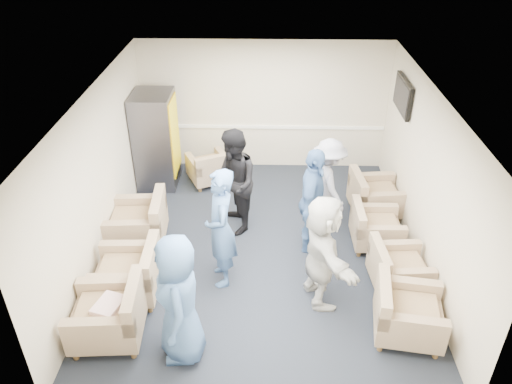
{
  "coord_description": "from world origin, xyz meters",
  "views": [
    {
      "loc": [
        0.07,
        -6.58,
        5.15
      ],
      "look_at": [
        -0.1,
        0.2,
        1.01
      ],
      "focal_mm": 35.0,
      "sensor_mm": 36.0,
      "label": 1
    }
  ],
  "objects_px": {
    "vending_machine": "(156,140)",
    "armchair_left_far": "(140,224)",
    "armchair_corner": "(210,169)",
    "person_front_right": "(322,251)",
    "armchair_right_midfar": "(373,229)",
    "person_back_right": "(328,183)",
    "person_mid_left": "(221,229)",
    "person_back_left": "(234,183)",
    "armchair_left_mid": "(131,275)",
    "armchair_right_far": "(372,197)",
    "armchair_left_near": "(112,316)",
    "person_mid_right": "(312,202)",
    "armchair_right_midnear": "(396,270)",
    "person_front_left": "(179,299)",
    "armchair_right_near": "(404,314)"
  },
  "relations": [
    {
      "from": "armchair_right_far",
      "to": "person_back_left",
      "type": "height_order",
      "value": "person_back_left"
    },
    {
      "from": "vending_machine",
      "to": "armchair_left_far",
      "type": "bearing_deg",
      "value": -88.04
    },
    {
      "from": "armchair_right_midfar",
      "to": "person_mid_left",
      "type": "xyz_separation_m",
      "value": [
        -2.44,
        -0.93,
        0.63
      ]
    },
    {
      "from": "person_back_left",
      "to": "person_front_left",
      "type": "bearing_deg",
      "value": -27.47
    },
    {
      "from": "armchair_corner",
      "to": "person_front_right",
      "type": "distance_m",
      "value": 3.88
    },
    {
      "from": "armchair_corner",
      "to": "person_mid_right",
      "type": "bearing_deg",
      "value": 105.97
    },
    {
      "from": "person_mid_right",
      "to": "person_mid_left",
      "type": "bearing_deg",
      "value": 134.89
    },
    {
      "from": "person_mid_left",
      "to": "vending_machine",
      "type": "bearing_deg",
      "value": -164.01
    },
    {
      "from": "armchair_left_mid",
      "to": "person_mid_right",
      "type": "xyz_separation_m",
      "value": [
        2.68,
        1.17,
        0.55
      ]
    },
    {
      "from": "armchair_left_far",
      "to": "person_back_right",
      "type": "relative_size",
      "value": 0.62
    },
    {
      "from": "armchair_left_mid",
      "to": "armchair_right_near",
      "type": "xyz_separation_m",
      "value": [
        3.79,
        -0.67,
        -0.01
      ]
    },
    {
      "from": "armchair_right_near",
      "to": "person_mid_right",
      "type": "xyz_separation_m",
      "value": [
        -1.11,
        1.84,
        0.57
      ]
    },
    {
      "from": "person_mid_left",
      "to": "person_front_right",
      "type": "bearing_deg",
      "value": 63.62
    },
    {
      "from": "armchair_left_far",
      "to": "person_back_right",
      "type": "height_order",
      "value": "person_back_right"
    },
    {
      "from": "armchair_right_far",
      "to": "person_front_left",
      "type": "xyz_separation_m",
      "value": [
        -2.97,
        -3.31,
        0.56
      ]
    },
    {
      "from": "armchair_left_far",
      "to": "person_front_left",
      "type": "xyz_separation_m",
      "value": [
        1.05,
        -2.31,
        0.53
      ]
    },
    {
      "from": "person_mid_left",
      "to": "person_front_right",
      "type": "relative_size",
      "value": 1.1
    },
    {
      "from": "armchair_right_midnear",
      "to": "person_mid_left",
      "type": "bearing_deg",
      "value": 83.01
    },
    {
      "from": "armchair_left_far",
      "to": "person_mid_right",
      "type": "height_order",
      "value": "person_mid_right"
    },
    {
      "from": "armchair_right_far",
      "to": "person_mid_right",
      "type": "relative_size",
      "value": 0.52
    },
    {
      "from": "vending_machine",
      "to": "person_front_right",
      "type": "distance_m",
      "value": 4.44
    },
    {
      "from": "person_back_right",
      "to": "person_mid_right",
      "type": "relative_size",
      "value": 0.88
    },
    {
      "from": "person_back_right",
      "to": "person_mid_left",
      "type": "bearing_deg",
      "value": 114.13
    },
    {
      "from": "armchair_left_near",
      "to": "person_back_right",
      "type": "relative_size",
      "value": 0.6
    },
    {
      "from": "armchair_left_near",
      "to": "armchair_left_mid",
      "type": "distance_m",
      "value": 0.82
    },
    {
      "from": "armchair_right_far",
      "to": "armchair_right_near",
      "type": "bearing_deg",
      "value": 172.26
    },
    {
      "from": "person_mid_left",
      "to": "person_mid_right",
      "type": "height_order",
      "value": "person_mid_left"
    },
    {
      "from": "armchair_left_far",
      "to": "person_back_left",
      "type": "xyz_separation_m",
      "value": [
        1.55,
        0.46,
        0.56
      ]
    },
    {
      "from": "armchair_right_far",
      "to": "person_mid_left",
      "type": "distance_m",
      "value": 3.26
    },
    {
      "from": "armchair_right_midnear",
      "to": "person_back_right",
      "type": "xyz_separation_m",
      "value": [
        -0.87,
        1.72,
        0.49
      ]
    },
    {
      "from": "armchair_right_midfar",
      "to": "person_back_right",
      "type": "height_order",
      "value": "person_back_right"
    },
    {
      "from": "person_mid_left",
      "to": "person_back_right",
      "type": "bearing_deg",
      "value": 121.76
    },
    {
      "from": "person_front_left",
      "to": "person_mid_right",
      "type": "distance_m",
      "value": 2.84
    },
    {
      "from": "armchair_corner",
      "to": "person_mid_right",
      "type": "relative_size",
      "value": 0.56
    },
    {
      "from": "armchair_right_near",
      "to": "person_back_right",
      "type": "bearing_deg",
      "value": 25.0
    },
    {
      "from": "armchair_left_far",
      "to": "armchair_corner",
      "type": "bearing_deg",
      "value": 151.2
    },
    {
      "from": "armchair_left_mid",
      "to": "armchair_corner",
      "type": "relative_size",
      "value": 0.91
    },
    {
      "from": "armchair_right_midnear",
      "to": "person_mid_left",
      "type": "xyz_separation_m",
      "value": [
        -2.59,
        0.11,
        0.63
      ]
    },
    {
      "from": "armchair_left_mid",
      "to": "person_back_left",
      "type": "relative_size",
      "value": 0.5
    },
    {
      "from": "armchair_left_near",
      "to": "person_mid_right",
      "type": "xyz_separation_m",
      "value": [
        2.73,
        1.99,
        0.55
      ]
    },
    {
      "from": "armchair_left_far",
      "to": "vending_machine",
      "type": "height_order",
      "value": "vending_machine"
    },
    {
      "from": "armchair_left_far",
      "to": "person_back_right",
      "type": "xyz_separation_m",
      "value": [
        3.16,
        0.72,
        0.43
      ]
    },
    {
      "from": "person_front_left",
      "to": "person_back_right",
      "type": "height_order",
      "value": "person_front_left"
    },
    {
      "from": "person_back_left",
      "to": "armchair_right_far",
      "type": "bearing_deg",
      "value": 85.21
    },
    {
      "from": "armchair_corner",
      "to": "armchair_left_near",
      "type": "bearing_deg",
      "value": 52.78
    },
    {
      "from": "person_back_left",
      "to": "person_front_right",
      "type": "relative_size",
      "value": 1.08
    },
    {
      "from": "person_mid_right",
      "to": "armchair_left_near",
      "type": "bearing_deg",
      "value": 140.69
    },
    {
      "from": "armchair_left_mid",
      "to": "armchair_right_far",
      "type": "height_order",
      "value": "armchair_left_mid"
    },
    {
      "from": "armchair_right_midnear",
      "to": "person_front_left",
      "type": "relative_size",
      "value": 0.47
    },
    {
      "from": "armchair_corner",
      "to": "person_back_left",
      "type": "height_order",
      "value": "person_back_left"
    }
  ]
}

